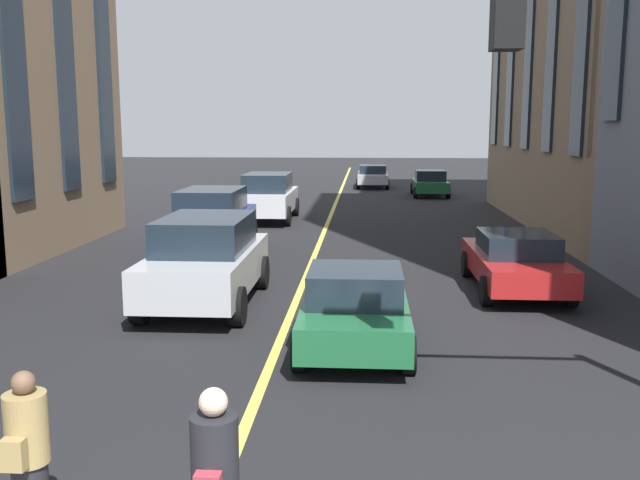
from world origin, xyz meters
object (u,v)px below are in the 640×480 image
object	(u,v)px
car_white_far	(268,196)
car_blue_mid	(212,219)
car_green_parked_b	(355,307)
car_green_oncoming	(430,183)
pedestrian_companion	(28,458)
car_silver_parked_a	(373,176)
car_red_trailing	(515,261)
car_silver_near	(206,260)

from	to	relation	value
car_white_far	car_blue_mid	distance (m)	6.96
car_green_parked_b	car_blue_mid	world-z (taller)	car_blue_mid
car_green_oncoming	pedestrian_companion	xyz separation A→B (m)	(-32.18, 6.41, 0.11)
car_green_parked_b	car_blue_mid	size ratio (longest dim) A/B	0.83
car_green_oncoming	car_silver_parked_a	world-z (taller)	car_green_oncoming
car_silver_parked_a	pedestrian_companion	size ratio (longest dim) A/B	2.73
car_green_parked_b	car_silver_parked_a	size ratio (longest dim) A/B	0.89
car_green_oncoming	car_white_far	distance (m)	12.68
car_green_parked_b	car_red_trailing	bearing A→B (deg)	-39.12
car_silver_near	pedestrian_companion	world-z (taller)	car_silver_near
car_silver_near	car_silver_parked_a	xyz separation A→B (m)	(28.87, -3.72, -0.27)
car_silver_parked_a	car_blue_mid	xyz separation A→B (m)	(-22.51, 5.00, 0.27)
car_white_far	pedestrian_companion	distance (m)	21.85
car_red_trailing	car_green_oncoming	bearing A→B (deg)	0.00
car_silver_near	car_silver_parked_a	distance (m)	29.11
pedestrian_companion	car_red_trailing	bearing A→B (deg)	-32.05
car_green_oncoming	car_red_trailing	xyz separation A→B (m)	(-21.95, 0.00, 0.00)
car_green_parked_b	car_silver_near	world-z (taller)	car_silver_near
car_green_oncoming	pedestrian_companion	size ratio (longest dim) A/B	2.42
pedestrian_companion	car_silver_near	bearing A→B (deg)	2.29
car_red_trailing	pedestrian_companion	bearing A→B (deg)	147.95
car_green_parked_b	car_blue_mid	bearing A→B (deg)	26.21
car_silver_parked_a	car_blue_mid	world-z (taller)	car_blue_mid
car_red_trailing	car_silver_near	world-z (taller)	car_silver_near
car_white_far	pedestrian_companion	bearing A→B (deg)	-177.62
car_red_trailing	car_silver_near	bearing A→B (deg)	104.11
car_red_trailing	car_white_far	bearing A→B (deg)	32.26
car_silver_parked_a	car_white_far	world-z (taller)	car_white_far
car_green_oncoming	car_green_parked_b	distance (m)	26.58
car_silver_parked_a	car_green_parked_b	bearing A→B (deg)	179.02
car_green_parked_b	car_silver_parked_a	world-z (taller)	car_green_parked_b
car_green_oncoming	car_green_parked_b	bearing A→B (deg)	172.27
car_silver_parked_a	car_white_far	distance (m)	16.16
car_white_far	car_green_parked_b	bearing A→B (deg)	-166.82
car_silver_near	car_red_trailing	bearing A→B (deg)	-75.89
car_silver_near	car_blue_mid	size ratio (longest dim) A/B	1.00
car_silver_near	car_white_far	distance (m)	13.30
car_green_oncoming	car_green_parked_b	xyz separation A→B (m)	(-26.34, 3.57, 0.00)
car_silver_near	pedestrian_companion	distance (m)	8.55
car_silver_near	car_blue_mid	world-z (taller)	same
car_red_trailing	car_blue_mid	bearing A→B (deg)	59.85
car_silver_parked_a	car_blue_mid	bearing A→B (deg)	167.48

